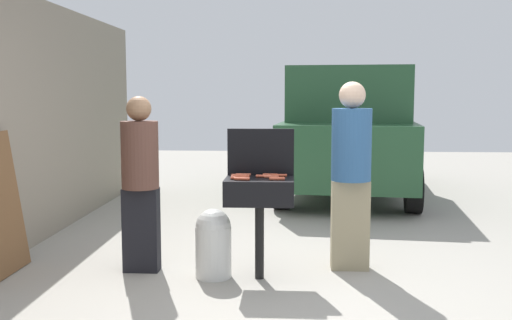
% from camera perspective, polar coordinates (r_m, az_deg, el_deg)
% --- Properties ---
extents(ground_plane, '(24.00, 24.00, 0.00)m').
position_cam_1_polar(ground_plane, '(5.20, 1.48, -11.91)').
color(ground_plane, '#9E998E').
extents(house_wall_side, '(0.24, 8.00, 2.66)m').
position_cam_1_polar(house_wall_side, '(6.59, -22.40, 3.28)').
color(house_wall_side, gray).
rests_on(house_wall_side, ground).
extents(bbq_grill, '(0.60, 0.44, 0.90)m').
position_cam_1_polar(bbq_grill, '(5.24, 0.33, -3.28)').
color(bbq_grill, black).
rests_on(bbq_grill, ground).
extents(grill_lid_open, '(0.60, 0.05, 0.42)m').
position_cam_1_polar(grill_lid_open, '(5.41, 0.46, 0.78)').
color(grill_lid_open, black).
rests_on(grill_lid_open, bbq_grill).
extents(hot_dog_0, '(0.13, 0.03, 0.03)m').
position_cam_1_polar(hot_dog_0, '(5.09, -1.35, -1.82)').
color(hot_dog_0, '#AD4228').
rests_on(hot_dog_0, bbq_grill).
extents(hot_dog_1, '(0.13, 0.03, 0.03)m').
position_cam_1_polar(hot_dog_1, '(5.34, 1.34, -1.43)').
color(hot_dog_1, '#B74C33').
rests_on(hot_dog_1, bbq_grill).
extents(hot_dog_2, '(0.13, 0.03, 0.03)m').
position_cam_1_polar(hot_dog_2, '(5.31, 2.26, -1.47)').
color(hot_dog_2, '#AD4228').
rests_on(hot_dog_2, bbq_grill).
extents(hot_dog_3, '(0.13, 0.03, 0.03)m').
position_cam_1_polar(hot_dog_3, '(5.35, -1.21, -1.41)').
color(hot_dog_3, '#C6593D').
rests_on(hot_dog_3, bbq_grill).
extents(hot_dog_4, '(0.13, 0.04, 0.03)m').
position_cam_1_polar(hot_dog_4, '(5.22, 1.47, -1.61)').
color(hot_dog_4, '#C6593D').
rests_on(hot_dog_4, bbq_grill).
extents(hot_dog_5, '(0.13, 0.03, 0.03)m').
position_cam_1_polar(hot_dog_5, '(5.31, -1.64, -1.46)').
color(hot_dog_5, '#C6593D').
rests_on(hot_dog_5, bbq_grill).
extents(hot_dog_6, '(0.13, 0.04, 0.03)m').
position_cam_1_polar(hot_dog_6, '(5.25, 0.70, -1.55)').
color(hot_dog_6, '#B74C33').
rests_on(hot_dog_6, bbq_grill).
extents(hot_dog_7, '(0.13, 0.04, 0.03)m').
position_cam_1_polar(hot_dog_7, '(5.20, -1.34, -1.64)').
color(hot_dog_7, '#AD4228').
rests_on(hot_dog_7, bbq_grill).
extents(hot_dog_8, '(0.13, 0.04, 0.03)m').
position_cam_1_polar(hot_dog_8, '(5.13, 1.99, -1.75)').
color(hot_dog_8, '#AD4228').
rests_on(hot_dog_8, bbq_grill).
extents(hot_dog_9, '(0.13, 0.03, 0.03)m').
position_cam_1_polar(hot_dog_9, '(5.26, -1.34, -1.54)').
color(hot_dog_9, '#AD4228').
rests_on(hot_dog_9, bbq_grill).
extents(hot_dog_10, '(0.13, 0.03, 0.03)m').
position_cam_1_polar(hot_dog_10, '(5.23, -1.67, -1.59)').
color(hot_dog_10, '#B74C33').
rests_on(hot_dog_10, bbq_grill).
extents(hot_dog_11, '(0.13, 0.04, 0.03)m').
position_cam_1_polar(hot_dog_11, '(5.10, 2.02, -1.80)').
color(hot_dog_11, '#B74C33').
rests_on(hot_dog_11, bbq_grill).
extents(hot_dog_12, '(0.13, 0.03, 0.03)m').
position_cam_1_polar(hot_dog_12, '(5.14, -1.71, -1.73)').
color(hot_dog_12, '#AD4228').
rests_on(hot_dog_12, bbq_grill).
extents(propane_tank, '(0.32, 0.32, 0.62)m').
position_cam_1_polar(propane_tank, '(5.37, -4.08, -7.77)').
color(propane_tank, silver).
rests_on(propane_tank, ground).
extents(person_left, '(0.34, 0.34, 1.61)m').
position_cam_1_polar(person_left, '(5.54, -10.95, -1.62)').
color(person_left, black).
rests_on(person_left, ground).
extents(person_right, '(0.36, 0.36, 1.74)m').
position_cam_1_polar(person_right, '(5.57, 9.03, -0.81)').
color(person_right, gray).
rests_on(person_right, ground).
extents(parked_minivan, '(2.41, 4.58, 2.02)m').
position_cam_1_polar(parked_minivan, '(9.82, 8.81, 2.75)').
color(parked_minivan, '#234C2D').
rests_on(parked_minivan, ground).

